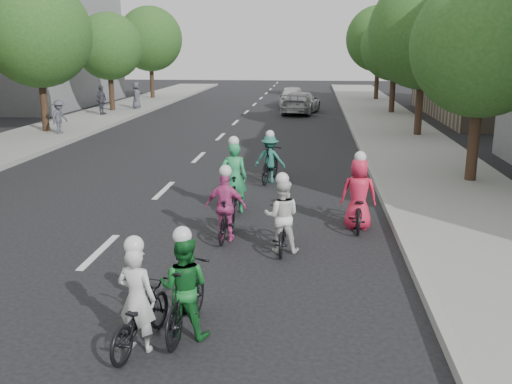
# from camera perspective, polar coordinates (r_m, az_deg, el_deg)

# --- Properties ---
(ground) EXTENTS (120.00, 120.00, 0.00)m
(ground) POSITION_cam_1_polar(r_m,az_deg,el_deg) (11.78, -15.40, -5.78)
(ground) COLOR black
(ground) RESTS_ON ground
(curb_left) EXTENTS (0.18, 80.00, 0.18)m
(curb_left) POSITION_cam_1_polar(r_m,az_deg,el_deg) (23.04, -20.71, 3.76)
(curb_left) COLOR #999993
(curb_left) RESTS_ON ground
(sidewalk_right) EXTENTS (4.00, 80.00, 0.15)m
(sidewalk_right) POSITION_cam_1_polar(r_m,az_deg,el_deg) (21.01, 16.19, 3.13)
(sidewalk_right) COLOR gray
(sidewalk_right) RESTS_ON ground
(curb_right) EXTENTS (0.18, 80.00, 0.18)m
(curb_right) POSITION_cam_1_polar(r_m,az_deg,el_deg) (20.74, 10.89, 3.35)
(curb_right) COLOR #999993
(curb_right) RESTS_ON ground
(bldg_sw) EXTENTS (10.00, 14.00, 8.00)m
(bldg_sw) POSITION_cam_1_polar(r_m,az_deg,el_deg) (43.27, -22.66, 13.33)
(bldg_sw) COLOR slate
(bldg_sw) RESTS_ON ground
(tree_l_3) EXTENTS (4.80, 4.80, 6.93)m
(tree_l_3) POSITION_cam_1_polar(r_m,az_deg,el_deg) (28.15, -21.00, 14.57)
(tree_l_3) COLOR black
(tree_l_3) RESTS_ON ground
(tree_l_4) EXTENTS (4.00, 4.00, 5.97)m
(tree_l_4) POSITION_cam_1_polar(r_m,az_deg,el_deg) (36.45, -14.51, 13.91)
(tree_l_4) COLOR black
(tree_l_4) RESTS_ON ground
(tree_l_5) EXTENTS (4.80, 4.80, 6.93)m
(tree_l_5) POSITION_cam_1_polar(r_m,az_deg,el_deg) (45.02, -10.54, 14.81)
(tree_l_5) COLOR black
(tree_l_5) RESTS_ON ground
(tree_r_0) EXTENTS (4.00, 4.00, 5.97)m
(tree_r_0) POSITION_cam_1_polar(r_m,az_deg,el_deg) (17.51, 21.72, 13.41)
(tree_r_0) COLOR black
(tree_r_0) RESTS_ON ground
(tree_r_1) EXTENTS (4.80, 4.80, 6.93)m
(tree_r_1) POSITION_cam_1_polar(r_m,az_deg,el_deg) (26.31, 16.48, 15.00)
(tree_r_1) COLOR black
(tree_r_1) RESTS_ON ground
(tree_r_2) EXTENTS (4.00, 4.00, 5.97)m
(tree_r_2) POSITION_cam_1_polar(r_m,az_deg,el_deg) (35.20, 13.73, 13.96)
(tree_r_2) COLOR black
(tree_r_2) RESTS_ON ground
(tree_r_3) EXTENTS (4.80, 4.80, 6.93)m
(tree_r_3) POSITION_cam_1_polar(r_m,az_deg,el_deg) (44.14, 12.19, 14.75)
(tree_r_3) COLOR black
(tree_r_3) RESTS_ON ground
(cyclist_0) EXTENTS (0.75, 1.76, 1.61)m
(cyclist_0) POSITION_cam_1_polar(r_m,az_deg,el_deg) (8.13, -7.10, -9.99)
(cyclist_0) COLOR black
(cyclist_0) RESTS_ON ground
(cyclist_1) EXTENTS (0.71, 1.56, 1.60)m
(cyclist_1) POSITION_cam_1_polar(r_m,az_deg,el_deg) (11.28, 2.61, -3.13)
(cyclist_1) COLOR black
(cyclist_1) RESTS_ON ground
(cyclist_2) EXTENTS (0.88, 1.51, 1.62)m
(cyclist_2) POSITION_cam_1_polar(r_m,az_deg,el_deg) (11.91, -2.98, -2.06)
(cyclist_2) COLOR black
(cyclist_2) RESTS_ON ground
(cyclist_3) EXTENTS (0.85, 1.68, 1.60)m
(cyclist_3) POSITION_cam_1_polar(r_m,az_deg,el_deg) (7.93, -11.59, -11.57)
(cyclist_3) COLOR black
(cyclist_3) RESTS_ON ground
(cyclist_4) EXTENTS (0.67, 1.59, 1.88)m
(cyclist_4) POSITION_cam_1_polar(r_m,az_deg,el_deg) (13.92, -2.17, 0.63)
(cyclist_4) COLOR black
(cyclist_4) RESTS_ON ground
(cyclist_5) EXTENTS (0.81, 1.80, 1.75)m
(cyclist_5) POSITION_cam_1_polar(r_m,az_deg,el_deg) (12.87, 10.17, -0.94)
(cyclist_5) COLOR black
(cyclist_5) RESTS_ON ground
(cyclist_6) EXTENTS (1.00, 1.83, 1.58)m
(cyclist_6) POSITION_cam_1_polar(r_m,az_deg,el_deg) (17.01, 1.41, 3.04)
(cyclist_6) COLOR black
(cyclist_6) RESTS_ON ground
(follow_car_lead) EXTENTS (2.58, 4.79, 1.32)m
(follow_car_lead) POSITION_cam_1_polar(r_m,az_deg,el_deg) (35.05, 4.49, 8.90)
(follow_car_lead) COLOR #A3A3A7
(follow_car_lead) RESTS_ON ground
(follow_car_trail) EXTENTS (1.91, 4.31, 1.44)m
(follow_car_trail) POSITION_cam_1_polar(r_m,az_deg,el_deg) (38.83, 3.64, 9.53)
(follow_car_trail) COLOR silver
(follow_car_trail) RESTS_ON ground
(spectator_0) EXTENTS (0.74, 1.07, 1.51)m
(spectator_0) POSITION_cam_1_polar(r_m,az_deg,el_deg) (27.14, -19.06, 7.11)
(spectator_0) COLOR #4C4E59
(spectator_0) RESTS_ON sidewalk_left
(spectator_1) EXTENTS (0.57, 1.03, 1.67)m
(spectator_1) POSITION_cam_1_polar(r_m,az_deg,el_deg) (34.27, -15.20, 8.87)
(spectator_1) COLOR #444650
(spectator_1) RESTS_ON sidewalk_left
(spectator_2) EXTENTS (0.62, 0.86, 1.65)m
(spectator_2) POSITION_cam_1_polar(r_m,az_deg,el_deg) (37.33, -11.88, 9.45)
(spectator_2) COLOR #50505D
(spectator_2) RESTS_ON sidewalk_left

